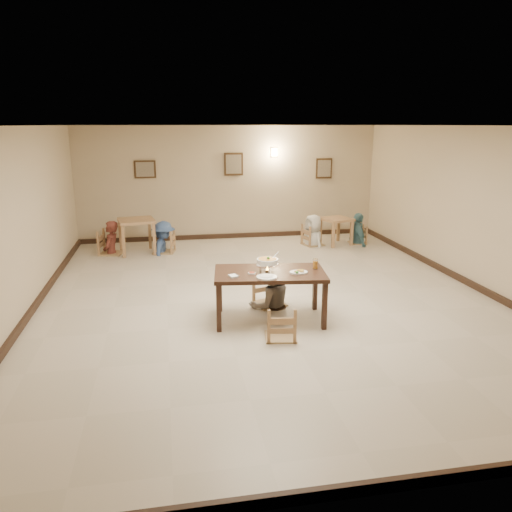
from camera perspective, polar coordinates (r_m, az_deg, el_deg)
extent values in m
plane|color=beige|center=(9.00, 1.30, -4.80)|extent=(10.00, 10.00, 0.00)
plane|color=silver|center=(8.47, 1.43, 14.68)|extent=(10.00, 10.00, 0.00)
plane|color=#C3AE8F|center=(13.49, -3.00, 8.33)|extent=(10.00, 0.00, 10.00)
plane|color=#C3AE8F|center=(4.02, 16.14, -8.02)|extent=(10.00, 0.00, 10.00)
plane|color=#C3AE8F|center=(8.73, -25.33, 3.36)|extent=(0.00, 10.00, 10.00)
plane|color=#C3AE8F|center=(10.20, 24.04, 4.96)|extent=(0.00, 10.00, 10.00)
cube|color=black|center=(13.70, -2.90, 2.32)|extent=(8.00, 0.06, 0.12)
cube|color=black|center=(4.78, 14.63, -24.03)|extent=(8.00, 0.06, 0.12)
cube|color=black|center=(9.09, -24.15, -5.55)|extent=(0.06, 10.00, 0.12)
cube|color=black|center=(10.49, 23.08, -2.79)|extent=(0.06, 10.00, 0.12)
cube|color=#342111|center=(13.31, -12.57, 9.65)|extent=(0.55, 0.03, 0.45)
cube|color=gray|center=(13.29, -12.57, 9.64)|extent=(0.45, 0.01, 0.37)
cube|color=#342111|center=(13.42, -2.58, 10.45)|extent=(0.50, 0.03, 0.60)
cube|color=gray|center=(13.40, -2.57, 10.44)|extent=(0.41, 0.01, 0.49)
cube|color=#342111|center=(13.99, 7.78, 9.89)|extent=(0.45, 0.03, 0.55)
cube|color=gray|center=(13.98, 7.80, 9.88)|extent=(0.37, 0.01, 0.45)
cube|color=#FFD88C|center=(13.59, 2.10, 11.77)|extent=(0.16, 0.05, 0.22)
cube|color=#341F15|center=(7.77, 1.58, -2.01)|extent=(1.82, 1.17, 0.06)
cube|color=#341F15|center=(7.48, -4.29, -5.97)|extent=(0.07, 0.07, 0.74)
cube|color=#341F15|center=(7.61, 7.84, -5.70)|extent=(0.07, 0.07, 0.74)
cube|color=#341F15|center=(8.27, -4.19, -3.90)|extent=(0.07, 0.07, 0.74)
cube|color=#341F15|center=(8.39, 6.76, -3.70)|extent=(0.07, 0.07, 0.74)
cube|color=tan|center=(8.53, 1.58, -2.60)|extent=(0.48, 0.48, 0.05)
cube|color=tan|center=(7.23, 2.86, -6.13)|extent=(0.45, 0.45, 0.05)
imported|color=gray|center=(8.37, 1.70, -0.68)|extent=(0.85, 0.71, 1.57)
torus|color=silver|center=(7.70, 1.31, -0.87)|extent=(0.26, 0.26, 0.01)
cylinder|color=silver|center=(7.73, 1.31, -1.72)|extent=(0.07, 0.07, 0.04)
cone|color=#FFA526|center=(7.71, 1.31, -1.36)|extent=(0.04, 0.04, 0.06)
cylinder|color=white|center=(7.69, 1.32, -0.60)|extent=(0.33, 0.33, 0.07)
cylinder|color=#BC711C|center=(7.68, 1.32, -0.36)|extent=(0.29, 0.29, 0.02)
sphere|color=#2D7223|center=(7.66, 1.41, -0.23)|extent=(0.05, 0.05, 0.05)
cylinder|color=silver|center=(7.75, 2.15, 0.02)|extent=(0.15, 0.09, 0.10)
cylinder|color=silver|center=(7.79, 1.95, -1.21)|extent=(0.01, 0.01, 0.15)
cylinder|color=silver|center=(7.75, 0.49, -1.28)|extent=(0.01, 0.01, 0.15)
cylinder|color=silver|center=(7.60, 1.49, -1.60)|extent=(0.01, 0.01, 0.15)
cylinder|color=white|center=(8.09, 0.98, -1.03)|extent=(0.26, 0.26, 0.02)
ellipsoid|color=white|center=(8.08, 0.98, -0.99)|extent=(0.17, 0.14, 0.06)
cylinder|color=white|center=(7.44, 1.23, -2.44)|extent=(0.31, 0.31, 0.02)
ellipsoid|color=white|center=(7.44, 1.23, -2.38)|extent=(0.20, 0.17, 0.07)
cylinder|color=white|center=(7.71, 4.88, -1.87)|extent=(0.28, 0.28, 0.02)
sphere|color=#2D7223|center=(7.62, 4.72, -1.86)|extent=(0.05, 0.05, 0.05)
cylinder|color=white|center=(7.64, -0.48, -1.99)|extent=(0.12, 0.12, 0.02)
cylinder|color=maroon|center=(7.64, -0.48, -1.92)|extent=(0.09, 0.09, 0.01)
cube|color=white|center=(7.49, -2.62, -2.31)|extent=(0.14, 0.17, 0.03)
cube|color=silver|center=(7.57, -2.35, -2.17)|extent=(0.04, 0.16, 0.01)
cube|color=silver|center=(7.57, -2.14, -2.16)|extent=(0.04, 0.16, 0.01)
cylinder|color=white|center=(7.94, 6.79, -0.89)|extent=(0.08, 0.08, 0.16)
cylinder|color=orange|center=(7.95, 6.79, -1.01)|extent=(0.07, 0.07, 0.12)
cube|color=#A87C52|center=(12.26, -13.54, 3.96)|extent=(0.96, 0.96, 0.06)
cube|color=#A87C52|center=(11.96, -14.89, 1.58)|extent=(0.07, 0.07, 0.77)
cube|color=#A87C52|center=(12.04, -11.54, 1.87)|extent=(0.07, 0.07, 0.77)
cube|color=#A87C52|center=(12.65, -15.22, 2.27)|extent=(0.07, 0.07, 0.77)
cube|color=#A87C52|center=(12.73, -12.05, 2.54)|extent=(0.07, 0.07, 0.77)
cube|color=#A87C52|center=(13.00, 9.17, 4.18)|extent=(0.86, 0.86, 0.06)
cube|color=#A87C52|center=(12.67, 8.82, 2.32)|extent=(0.07, 0.07, 0.63)
cube|color=#A87C52|center=(13.01, 10.87, 2.56)|extent=(0.07, 0.07, 0.63)
cube|color=#A87C52|center=(13.13, 7.36, 2.81)|extent=(0.07, 0.07, 0.63)
cube|color=#A87C52|center=(13.46, 9.38, 3.03)|extent=(0.07, 0.07, 0.63)
cube|color=tan|center=(12.39, -16.32, 2.49)|extent=(0.51, 0.51, 0.06)
cube|color=tan|center=(12.25, -10.56, 2.61)|extent=(0.49, 0.49, 0.05)
cube|color=tan|center=(12.88, 6.56, 3.27)|extent=(0.47, 0.47, 0.05)
cube|color=tan|center=(13.26, 11.57, 3.15)|extent=(0.42, 0.42, 0.05)
imported|color=maroon|center=(12.33, -16.43, 3.85)|extent=(0.51, 0.66, 1.60)
imported|color=#39578B|center=(12.19, -10.62, 3.91)|extent=(0.76, 1.09, 1.53)
imported|color=silver|center=(12.82, 6.60, 4.72)|extent=(0.72, 0.89, 1.59)
imported|color=slate|center=(13.19, 11.66, 4.85)|extent=(0.41, 0.95, 1.61)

